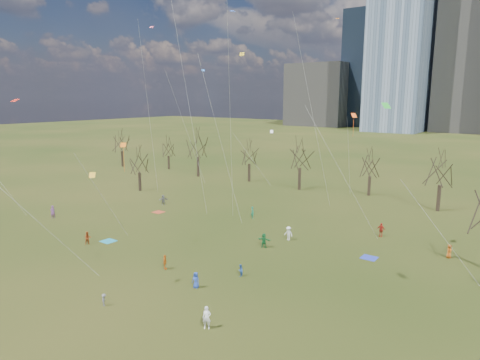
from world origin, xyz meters
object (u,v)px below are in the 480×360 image
Objects in this scene: blanket_teal at (108,241)px; blanket_crimson at (158,212)px; blanket_navy at (369,258)px; person_2 at (88,238)px; person_4 at (165,262)px; person_0 at (196,280)px; person_1 at (207,318)px.

blanket_crimson is (-4.87, 12.55, 0.00)m from blanket_teal.
person_2 is at bearing -151.34° from blanket_navy.
person_4 reaches higher than blanket_teal.
person_2 is at bearing 51.35° from person_4.
person_2 is (-27.76, -15.17, 0.76)m from blanket_navy.
person_0 is 0.99× the size of person_4.
blanket_crimson is at bearing 9.15° from person_4.
person_1 is 1.11× the size of person_2.
blanket_navy is 1.09× the size of person_0.
person_0 is 0.95× the size of person_2.
person_2 is at bearing 165.32° from person_0.
person_0 is at bearing -75.21° from person_2.
blanket_crimson is 1.08× the size of person_4.
person_1 reaches higher than blanket_navy.
person_1 reaches higher than person_2.
person_1 reaches higher than person_4.
person_1 reaches higher than blanket_crimson.
person_2 is (-23.05, 5.76, -0.09)m from person_1.
person_4 is (-15.28, -14.98, 0.73)m from blanket_navy.
blanket_crimson is 33.87m from person_1.
person_0 reaches higher than blanket_teal.
person_1 is at bearing -102.66° from blanket_navy.
person_4 is (-5.31, 1.33, 0.01)m from person_0.
person_2 reaches higher than person_0.
person_1 is (27.01, -20.41, 0.85)m from blanket_crimson.
person_2 is at bearing -74.89° from blanket_crimson.
person_0 is (21.74, -15.79, 0.72)m from blanket_crimson.
blanket_navy is 0.93× the size of person_1.
person_1 reaches higher than person_0.
person_1 is at bearing -158.87° from person_4.
blanket_teal and blanket_crimson have the same top height.
person_0 is 7.01m from person_1.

